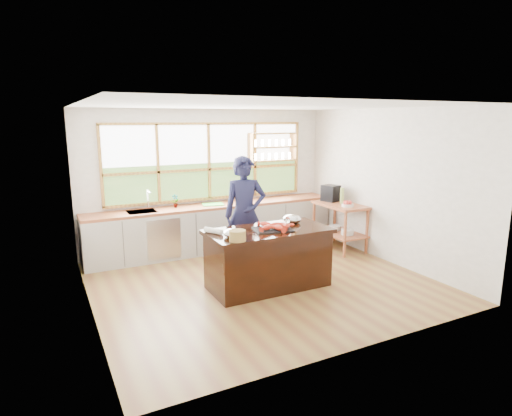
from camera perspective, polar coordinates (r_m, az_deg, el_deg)
ground_plane at (r=6.81m, az=0.80°, el=-9.85°), size 5.00×5.00×0.00m
room_shell at (r=6.84m, az=-0.99°, el=5.41°), size 5.02×4.52×2.71m
back_counter at (r=8.35m, az=-5.53°, el=-2.54°), size 4.90×0.63×0.90m
right_shelf_unit at (r=8.50m, az=11.14°, el=-1.41°), size 0.62×1.10×0.90m
island at (r=6.49m, az=1.64°, el=-6.69°), size 1.85×0.90×0.90m
cook at (r=7.08m, az=-1.49°, el=-0.86°), size 0.80×0.62×1.92m
potted_plant at (r=8.04m, az=-10.73°, el=0.96°), size 0.15×0.11×0.26m
cutting_board at (r=8.24m, az=-5.77°, el=0.50°), size 0.46×0.38×0.01m
espresso_machine at (r=8.66m, az=9.93°, el=1.96°), size 0.36×0.37×0.32m
wine_bottle at (r=8.46m, az=11.40°, el=1.62°), size 0.09×0.09×0.30m
fruit_bowl at (r=8.19m, az=12.12°, el=0.49°), size 0.22×0.22×0.11m
slate_board at (r=6.35m, az=2.24°, el=-2.84°), size 0.62×0.50×0.02m
lobster_pile at (r=6.32m, az=2.55°, el=-2.45°), size 0.52×0.48×0.08m
mixing_bowl_left at (r=5.95m, az=-3.13°, el=-3.37°), size 0.27×0.27×0.13m
mixing_bowl_right at (r=6.78m, az=4.83°, el=-1.46°), size 0.29×0.29×0.14m
wine_glass at (r=6.24m, az=4.21°, el=-1.68°), size 0.08×0.08×0.22m
wicker_basket at (r=5.76m, az=-2.49°, el=-3.70°), size 0.23×0.23×0.15m
parchment_roll at (r=6.16m, az=-5.71°, el=-3.04°), size 0.22×0.30×0.08m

